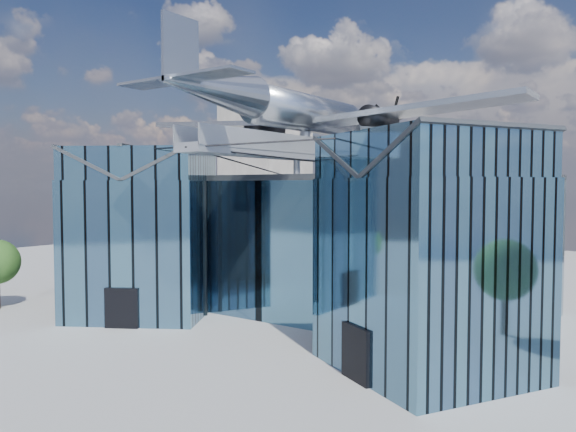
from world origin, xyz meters
The scene contains 4 objects.
ground_plane centered at (0.00, 0.00, 0.00)m, with size 120.00×120.00×0.00m, color gray.
museum centered at (0.00, 5.82, 5.54)m, with size 32.88×24.50×17.60m.
bg_towers centered at (1.45, 50.49, 10.01)m, with size 77.00×24.50×26.00m.
tree_side_w centered at (-24.58, 5.33, 3.86)m, with size 3.96×3.96×5.71m.
Camera 1 is at (20.78, -27.38, 9.09)m, focal length 35.00 mm.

